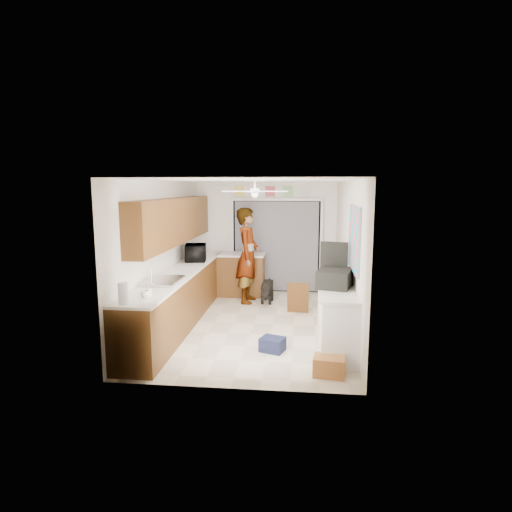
{
  "coord_description": "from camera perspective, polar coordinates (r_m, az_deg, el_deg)",
  "views": [
    {
      "loc": [
        0.82,
        -7.26,
        2.39
      ],
      "look_at": [
        0.0,
        0.4,
        1.15
      ],
      "focal_mm": 30.0,
      "sensor_mm": 36.0,
      "label": 1
    }
  ],
  "objects": [
    {
      "name": "header_frame_3",
      "position": [
        9.73,
        4.27,
        8.59
      ],
      "size": [
        0.22,
        0.02,
        0.22
      ],
      "primitive_type": "cube",
      "color": "#84C36F",
      "rests_on": "wall_back"
    },
    {
      "name": "sink_basin",
      "position": [
        6.75,
        -12.25,
        -3.32
      ],
      "size": [
        0.5,
        0.76,
        0.06
      ],
      "primitive_type": "cube",
      "color": "silver",
      "rests_on": "left_countertop"
    },
    {
      "name": "wall_back",
      "position": [
        9.86,
        1.3,
        2.5
      ],
      "size": [
        3.2,
        0.0,
        3.2
      ],
      "primitive_type": "plane",
      "rotation": [
        1.57,
        0.0,
        0.0
      ],
      "color": "white",
      "rests_on": "ground"
    },
    {
      "name": "curtain_panel",
      "position": [
        9.79,
        2.72,
        1.27
      ],
      "size": [
        1.9,
        0.03,
        2.05
      ],
      "primitive_type": "cube",
      "color": "gray",
      "rests_on": "wall_back"
    },
    {
      "name": "header_frame_0",
      "position": [
        9.83,
        -2.22,
        8.61
      ],
      "size": [
        0.22,
        0.02,
        0.22
      ],
      "primitive_type": "cube",
      "color": "#F0D250",
      "rests_on": "wall_back"
    },
    {
      "name": "peninsula_top",
      "position": [
        9.46,
        -1.98,
        0.2
      ],
      "size": [
        1.04,
        0.64,
        0.04
      ],
      "primitive_type": "cube",
      "color": "white",
      "rests_on": "peninsula_base"
    },
    {
      "name": "right_counter_base",
      "position": [
        6.38,
        10.72,
        -8.71
      ],
      "size": [
        0.5,
        1.4,
        0.9
      ],
      "primitive_type": "cube",
      "color": "white",
      "rests_on": "floor"
    },
    {
      "name": "upper_cabinets",
      "position": [
        7.81,
        -10.76,
        4.66
      ],
      "size": [
        0.32,
        4.0,
        0.8
      ],
      "primitive_type": "cube",
      "color": "brown",
      "rests_on": "wall_left"
    },
    {
      "name": "wall_left",
      "position": [
        7.73,
        -12.2,
        0.46
      ],
      "size": [
        0.0,
        5.0,
        5.0
      ],
      "primitive_type": "plane",
      "rotation": [
        1.57,
        0.0,
        1.57
      ],
      "color": "white",
      "rests_on": "ground"
    },
    {
      "name": "jar_b",
      "position": [
        5.95,
        -14.07,
        -4.71
      ],
      "size": [
        0.07,
        0.07,
        0.1
      ],
      "primitive_type": "cylinder",
      "rotation": [
        0.0,
        0.0,
        0.04
      ],
      "color": "silver",
      "rests_on": "left_countertop"
    },
    {
      "name": "ceiling",
      "position": [
        7.3,
        -0.34,
        10.01
      ],
      "size": [
        5.0,
        5.0,
        0.0
      ],
      "primitive_type": "plane",
      "rotation": [
        3.14,
        0.0,
        0.0
      ],
      "color": "white",
      "rests_on": "ground"
    },
    {
      "name": "left_countertop",
      "position": [
        7.7,
        -9.92,
        -2.0
      ],
      "size": [
        0.62,
        4.8,
        0.04
      ],
      "primitive_type": "cube",
      "color": "white",
      "rests_on": "left_base_cabinets"
    },
    {
      "name": "header_frame_2",
      "position": [
        9.75,
        1.9,
        8.61
      ],
      "size": [
        0.22,
        0.02,
        0.22
      ],
      "primitive_type": "cube",
      "color": "#CA4B5E",
      "rests_on": "wall_back"
    },
    {
      "name": "cup",
      "position": [
        5.87,
        -14.6,
        -4.95
      ],
      "size": [
        0.13,
        0.13,
        0.1
      ],
      "primitive_type": "imported",
      "rotation": [
        0.0,
        0.0,
        -0.1
      ],
      "color": "white",
      "rests_on": "left_countertop"
    },
    {
      "name": "cardboard_box",
      "position": [
        5.73,
        9.72,
        -14.27
      ],
      "size": [
        0.43,
        0.35,
        0.25
      ],
      "primitive_type": "cube",
      "rotation": [
        0.0,
        0.0,
        -0.13
      ],
      "color": "#B36E38",
      "rests_on": "floor"
    },
    {
      "name": "suitcase",
      "position": [
        6.4,
        10.48,
        -2.9
      ],
      "size": [
        0.6,
        0.71,
        0.26
      ],
      "primitive_type": "cube",
      "rotation": [
        0.0,
        0.0,
        -0.26
      ],
      "color": "black",
      "rests_on": "right_counter_top"
    },
    {
      "name": "wall_front",
      "position": [
        4.96,
        -3.57,
        -4.15
      ],
      "size": [
        3.2,
        0.0,
        3.2
      ],
      "primitive_type": "plane",
      "rotation": [
        -1.57,
        0.0,
        0.0
      ],
      "color": "white",
      "rests_on": "ground"
    },
    {
      "name": "route66_sign",
      "position": [
        9.89,
        -4.25,
        8.6
      ],
      "size": [
        0.22,
        0.02,
        0.26
      ],
      "primitive_type": "cube",
      "color": "silver",
      "rests_on": "wall_back"
    },
    {
      "name": "suitcase_lid",
      "position": [
        6.64,
        10.36,
        -0.27
      ],
      "size": [
        0.41,
        0.14,
        0.5
      ],
      "primitive_type": "cube",
      "rotation": [
        0.0,
        0.0,
        -0.26
      ],
      "color": "black",
      "rests_on": "suitcase"
    },
    {
      "name": "cabinet_door_panel",
      "position": [
        8.23,
        5.61,
        -5.57
      ],
      "size": [
        0.42,
        0.19,
        0.61
      ],
      "primitive_type": "cube",
      "rotation": [
        0.21,
        0.0,
        -0.07
      ],
      "color": "brown",
      "rests_on": "floor"
    },
    {
      "name": "door_trim_head",
      "position": [
        9.72,
        2.77,
        7.54
      ],
      "size": [
        2.1,
        0.04,
        0.06
      ],
      "primitive_type": "cube",
      "color": "white",
      "rests_on": "wall_back"
    },
    {
      "name": "door_trim_left",
      "position": [
        9.92,
        -3.18,
        1.36
      ],
      "size": [
        0.06,
        0.04,
        2.1
      ],
      "primitive_type": "cube",
      "color": "white",
      "rests_on": "wall_back"
    },
    {
      "name": "suitcase_rim",
      "position": [
        6.42,
        10.45,
        -3.86
      ],
      "size": [
        0.58,
        0.67,
        0.02
      ],
      "primitive_type": "cube",
      "rotation": [
        0.0,
        0.0,
        -0.26
      ],
      "color": "yellow",
      "rests_on": "suitcase"
    },
    {
      "name": "microwave",
      "position": [
        8.6,
        -8.03,
        0.45
      ],
      "size": [
        0.51,
        0.66,
        0.33
      ],
      "primitive_type": "imported",
      "rotation": [
        0.0,
        0.0,
        1.77
      ],
      "color": "black",
      "rests_on": "left_countertop"
    },
    {
      "name": "paper_towel_roll",
      "position": [
        5.63,
        -17.31,
        -4.77
      ],
      "size": [
        0.13,
        0.13,
        0.27
      ],
      "primitive_type": "cylinder",
      "rotation": [
        0.0,
        0.0,
        -0.03
      ],
      "color": "white",
      "rests_on": "left_countertop"
    },
    {
      "name": "dog",
      "position": [
        8.97,
        1.52,
        -4.66
      ],
      "size": [
        0.32,
        0.65,
        0.5
      ],
      "primitive_type": "cube",
      "rotation": [
        0.0,
        0.0,
        -0.07
      ],
      "color": "black",
      "rests_on": "floor"
    },
    {
      "name": "left_base_cabinets",
      "position": [
        7.8,
        -9.9,
        -5.39
      ],
      "size": [
        0.6,
        4.8,
        0.9
      ],
      "primitive_type": "cube",
      "color": "brown",
      "rests_on": "floor"
    },
    {
      "name": "ceiling_fan",
      "position": [
        7.5,
        -0.16,
        8.62
      ],
      "size": [
        1.14,
        1.14,
        0.24
      ],
      "primitive_type": "cube",
      "color": "white",
      "rests_on": "ceiling"
    },
    {
      "name": "wall_right",
      "position": [
        7.39,
        12.1,
        0.07
      ],
      "size": [
        0.0,
        5.0,
        5.0
      ],
      "primitive_type": "plane",
      "rotation": [
        1.57,
        0.0,
        -1.57
      ],
      "color": "white",
      "rests_on": "ground"
    },
    {
      "name": "header_frame_4",
      "position": [
        9.73,
        6.65,
        8.55
      ],
      "size": [
        0.22,
        0.02,
        0.22
      ],
      "primitive_type": "cube",
      "color": "silver",
      "rests_on": "wall_back"
    },
    {
      "name": "floor",
      "position": [
        7.68,
        -0.32,
        -8.98
      ],
      "size": [
        5.0,
        5.0,
        0.0
      ],
      "primitive_type": "plane",
      "color": "beige",
      "rests_on": "ground"
    },
    {
      "name": "faucet",
      "position": [
        6.8,
        -13.8,
        -2.48
      ],
      "size": [
        0.03,
        0.03,
        0.22
      ],
      "primitive_type": "cylinder",
      "color": "silver",
      "rests_on": "left_countertop"
    },
    {
      "name": "man",
      "position": [
        8.88,
        -1.11,
        0.07
      ],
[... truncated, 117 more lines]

